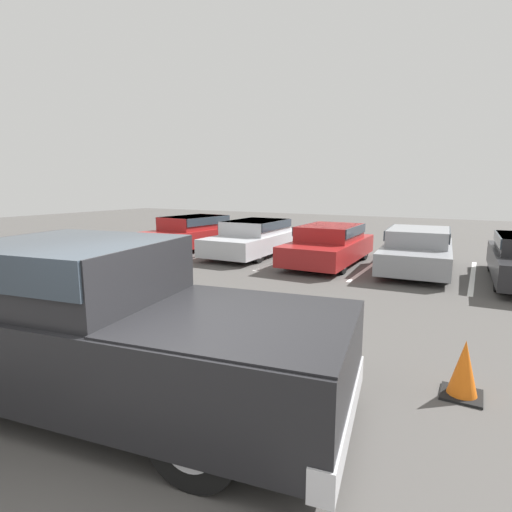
% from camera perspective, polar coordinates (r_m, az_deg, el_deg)
% --- Properties ---
extents(ground_plane, '(60.00, 60.00, 0.00)m').
position_cam_1_polar(ground_plane, '(4.12, -12.50, -25.77)').
color(ground_plane, '#4C4947').
extents(stall_stripe_a, '(0.12, 4.59, 0.01)m').
position_cam_1_polar(stall_stripe_a, '(16.42, -12.97, 1.34)').
color(stall_stripe_a, white).
rests_on(stall_stripe_a, ground_plane).
extents(stall_stripe_b, '(0.12, 4.59, 0.01)m').
position_cam_1_polar(stall_stripe_b, '(14.74, -5.09, 0.59)').
color(stall_stripe_b, white).
rests_on(stall_stripe_b, ground_plane).
extents(stall_stripe_c, '(0.12, 4.59, 0.01)m').
position_cam_1_polar(stall_stripe_c, '(13.40, 4.59, -0.34)').
color(stall_stripe_c, white).
rests_on(stall_stripe_c, ground_plane).
extents(stall_stripe_d, '(0.12, 4.59, 0.01)m').
position_cam_1_polar(stall_stripe_d, '(12.52, 16.00, -1.42)').
color(stall_stripe_d, white).
rests_on(stall_stripe_d, ground_plane).
extents(stall_stripe_e, '(0.12, 4.59, 0.01)m').
position_cam_1_polar(stall_stripe_e, '(12.21, 28.54, -2.55)').
color(stall_stripe_e, white).
rests_on(stall_stripe_e, ground_plane).
extents(pickup_truck, '(5.86, 2.87, 1.80)m').
position_cam_1_polar(pickup_truck, '(4.83, -21.69, -8.90)').
color(pickup_truck, black).
rests_on(pickup_truck, ground_plane).
extents(parked_sedan_a, '(2.15, 4.79, 1.26)m').
position_cam_1_polar(parked_sedan_a, '(15.46, -8.96, 3.46)').
color(parked_sedan_a, maroon).
rests_on(parked_sedan_a, ground_plane).
extents(parked_sedan_b, '(1.96, 4.66, 1.21)m').
position_cam_1_polar(parked_sedan_b, '(14.07, -0.09, 2.84)').
color(parked_sedan_b, '#B7BABF').
rests_on(parked_sedan_b, ground_plane).
extents(parked_sedan_c, '(1.85, 4.28, 1.20)m').
position_cam_1_polar(parked_sedan_c, '(12.58, 10.43, 1.80)').
color(parked_sedan_c, maroon).
rests_on(parked_sedan_c, ground_plane).
extents(parked_sedan_d, '(2.07, 4.44, 1.20)m').
position_cam_1_polar(parked_sedan_d, '(12.32, 22.08, 1.06)').
color(parked_sedan_d, gray).
rests_on(parked_sedan_d, ground_plane).
extents(traffic_cone, '(0.44, 0.44, 0.68)m').
position_cam_1_polar(traffic_cone, '(5.30, 27.54, -14.29)').
color(traffic_cone, black).
rests_on(traffic_cone, ground_plane).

